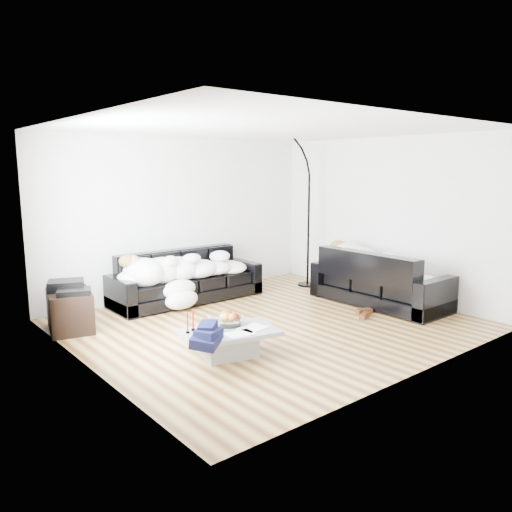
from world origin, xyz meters
TOP-DOWN VIEW (x-y plane):
  - ground at (0.00, 0.00)m, footprint 5.00×5.00m
  - wall_back at (0.00, 2.25)m, footprint 5.00×0.02m
  - wall_left at (-2.50, 0.00)m, footprint 0.02×4.50m
  - wall_right at (2.50, 0.00)m, footprint 0.02×4.50m
  - ceiling at (0.00, 0.00)m, footprint 5.00×5.00m
  - sofa_back at (-0.25, 1.74)m, footprint 2.44×0.84m
  - sofa_right at (1.97, -0.33)m, footprint 0.91×2.12m
  - sleeper_back at (-0.25, 1.69)m, footprint 2.06×0.71m
  - sleeper_right at (1.97, -0.33)m, footprint 0.77×1.82m
  - teal_cushion at (1.91, 0.33)m, footprint 0.42×0.38m
  - coffee_table at (-1.15, -0.65)m, footprint 1.18×0.84m
  - fruit_bowl at (-1.05, -0.50)m, footprint 0.32×0.32m
  - wine_glass_a at (-1.33, -0.52)m, footprint 0.09×0.09m
  - wine_glass_b at (-1.46, -0.65)m, footprint 0.07×0.07m
  - wine_glass_c at (-1.29, -0.63)m, footprint 0.08×0.08m
  - candle_left at (-1.57, -0.43)m, footprint 0.04×0.04m
  - candle_right at (-1.47, -0.40)m, footprint 0.05×0.05m
  - newspaper_a at (-0.90, -0.75)m, footprint 0.34×0.28m
  - newspaper_b at (-1.14, -0.82)m, footprint 0.33×0.25m
  - navy_jacket at (-1.58, -0.84)m, footprint 0.43×0.40m
  - shoes at (1.27, -0.61)m, footprint 0.43×0.34m
  - av_cabinet at (-2.20, 1.46)m, footprint 0.67×0.85m
  - stereo at (-2.20, 1.46)m, footprint 0.54×0.48m
  - floor_lamp at (2.02, 1.29)m, footprint 0.91×0.43m

SIDE VIEW (x-z plane):
  - ground at x=0.00m, z-range 0.00..0.00m
  - shoes at x=1.27m, z-range 0.00..0.09m
  - coffee_table at x=-1.15m, z-range 0.00..0.31m
  - av_cabinet at x=-2.20m, z-range 0.00..0.52m
  - newspaper_a at x=-0.90m, z-range 0.31..0.32m
  - newspaper_b at x=-1.14m, z-range 0.31..0.32m
  - wine_glass_b at x=-1.46m, z-range 0.31..0.46m
  - fruit_bowl at x=-1.05m, z-range 0.31..0.48m
  - sofa_back at x=-0.25m, z-range 0.00..0.80m
  - wine_glass_c at x=-1.29m, z-range 0.31..0.49m
  - wine_glass_a at x=-1.33m, z-range 0.31..0.50m
  - candle_left at x=-1.57m, z-range 0.31..0.54m
  - sofa_right at x=1.97m, z-range 0.00..0.86m
  - candle_right at x=-1.47m, z-range 0.31..0.55m
  - navy_jacket at x=-1.58m, z-range 0.39..0.56m
  - stereo at x=-2.20m, z-range 0.52..0.65m
  - sleeper_back at x=-0.25m, z-range 0.42..0.83m
  - sleeper_right at x=1.97m, z-range 0.42..0.86m
  - teal_cushion at x=1.91m, z-range 0.62..0.82m
  - floor_lamp at x=2.02m, z-range 0.00..2.44m
  - wall_back at x=0.00m, z-range 0.00..2.60m
  - wall_left at x=-2.50m, z-range 0.00..2.60m
  - wall_right at x=2.50m, z-range 0.00..2.60m
  - ceiling at x=0.00m, z-range 2.60..2.60m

